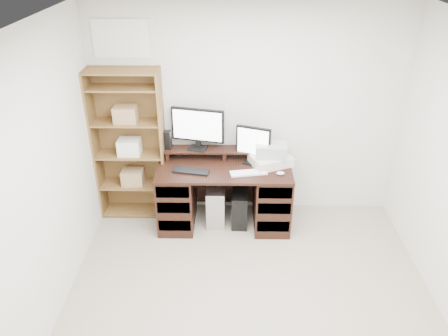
{
  "coord_description": "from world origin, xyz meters",
  "views": [
    {
      "loc": [
        -0.2,
        -2.64,
        3.09
      ],
      "look_at": [
        -0.26,
        1.43,
        0.85
      ],
      "focal_mm": 35.0,
      "sensor_mm": 36.0,
      "label": 1
    }
  ],
  "objects_px": {
    "tower_black": "(240,206)",
    "bookshelf": "(130,144)",
    "printer": "(271,160)",
    "desk": "(224,194)",
    "tower_silver": "(216,202)",
    "monitor_wide": "(198,127)",
    "monitor_small": "(253,144)"
  },
  "relations": [
    {
      "from": "desk",
      "to": "monitor_small",
      "type": "relative_size",
      "value": 3.45
    },
    {
      "from": "desk",
      "to": "monitor_wide",
      "type": "height_order",
      "value": "monitor_wide"
    },
    {
      "from": "monitor_wide",
      "to": "bookshelf",
      "type": "height_order",
      "value": "bookshelf"
    },
    {
      "from": "tower_black",
      "to": "bookshelf",
      "type": "relative_size",
      "value": 0.24
    },
    {
      "from": "printer",
      "to": "tower_silver",
      "type": "bearing_deg",
      "value": 157.39
    },
    {
      "from": "printer",
      "to": "tower_black",
      "type": "height_order",
      "value": "printer"
    },
    {
      "from": "monitor_wide",
      "to": "printer",
      "type": "height_order",
      "value": "monitor_wide"
    },
    {
      "from": "printer",
      "to": "tower_black",
      "type": "bearing_deg",
      "value": 165.19
    },
    {
      "from": "tower_silver",
      "to": "tower_black",
      "type": "height_order",
      "value": "tower_silver"
    },
    {
      "from": "monitor_wide",
      "to": "tower_silver",
      "type": "height_order",
      "value": "monitor_wide"
    },
    {
      "from": "monitor_wide",
      "to": "monitor_small",
      "type": "bearing_deg",
      "value": 2.68
    },
    {
      "from": "printer",
      "to": "tower_black",
      "type": "distance_m",
      "value": 0.68
    },
    {
      "from": "tower_black",
      "to": "bookshelf",
      "type": "bearing_deg",
      "value": 174.36
    },
    {
      "from": "tower_black",
      "to": "printer",
      "type": "bearing_deg",
      "value": 11.82
    },
    {
      "from": "tower_silver",
      "to": "bookshelf",
      "type": "bearing_deg",
      "value": 171.25
    },
    {
      "from": "monitor_wide",
      "to": "printer",
      "type": "relative_size",
      "value": 1.4
    },
    {
      "from": "monitor_wide",
      "to": "tower_silver",
      "type": "relative_size",
      "value": 1.27
    },
    {
      "from": "monitor_small",
      "to": "tower_black",
      "type": "height_order",
      "value": "monitor_small"
    },
    {
      "from": "desk",
      "to": "tower_black",
      "type": "bearing_deg",
      "value": 3.99
    },
    {
      "from": "printer",
      "to": "tower_silver",
      "type": "relative_size",
      "value": 0.91
    },
    {
      "from": "bookshelf",
      "to": "monitor_small",
      "type": "bearing_deg",
      "value": -4.18
    },
    {
      "from": "monitor_wide",
      "to": "tower_black",
      "type": "xyz_separation_m",
      "value": [
        0.49,
        -0.21,
        -0.93
      ]
    },
    {
      "from": "monitor_small",
      "to": "bookshelf",
      "type": "xyz_separation_m",
      "value": [
        -1.41,
        0.1,
        -0.07
      ]
    },
    {
      "from": "desk",
      "to": "monitor_wide",
      "type": "bearing_deg",
      "value": 143.69
    },
    {
      "from": "monitor_small",
      "to": "printer",
      "type": "xyz_separation_m",
      "value": [
        0.2,
        -0.05,
        -0.18
      ]
    },
    {
      "from": "printer",
      "to": "tower_silver",
      "type": "distance_m",
      "value": 0.84
    },
    {
      "from": "desk",
      "to": "printer",
      "type": "bearing_deg",
      "value": 6.94
    },
    {
      "from": "monitor_small",
      "to": "tower_silver",
      "type": "relative_size",
      "value": 0.92
    },
    {
      "from": "desk",
      "to": "tower_silver",
      "type": "height_order",
      "value": "desk"
    },
    {
      "from": "tower_silver",
      "to": "tower_black",
      "type": "distance_m",
      "value": 0.29
    },
    {
      "from": "monitor_wide",
      "to": "bookshelf",
      "type": "relative_size",
      "value": 0.33
    },
    {
      "from": "tower_silver",
      "to": "printer",
      "type": "bearing_deg",
      "value": 1.07
    }
  ]
}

